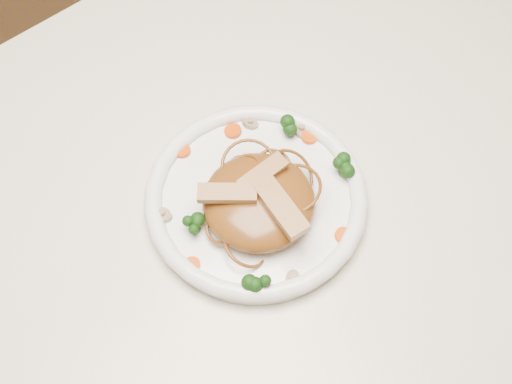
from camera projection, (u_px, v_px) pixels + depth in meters
ground at (236, 380)px, 1.43m from camera, size 4.00×4.00×0.00m
table at (223, 255)px, 0.86m from camera, size 1.20×0.80×0.75m
plate at (256, 201)px, 0.78m from camera, size 0.31×0.31×0.02m
noodle_mound at (259, 201)px, 0.75m from camera, size 0.16×0.16×0.04m
chicken_a at (263, 174)px, 0.74m from camera, size 0.06×0.02×0.01m
chicken_b at (227, 193)px, 0.73m from camera, size 0.06×0.06×0.01m
chicken_c at (280, 206)px, 0.72m from camera, size 0.03×0.08×0.01m
broccoli_0 at (290, 124)px, 0.81m from camera, size 0.03×0.03×0.03m
broccoli_1 at (194, 223)px, 0.74m from camera, size 0.03×0.03×0.03m
broccoli_2 at (256, 281)px, 0.71m from camera, size 0.03×0.03×0.03m
broccoli_3 at (345, 166)px, 0.78m from camera, size 0.03×0.03×0.03m
carrot_0 at (233, 131)px, 0.82m from camera, size 0.03×0.03×0.00m
carrot_1 at (192, 264)px, 0.73m from camera, size 0.02×0.02×0.00m
carrot_2 at (309, 137)px, 0.81m from camera, size 0.03×0.03×0.00m
carrot_3 at (182, 151)px, 0.80m from camera, size 0.03×0.03×0.00m
carrot_4 at (343, 235)px, 0.75m from camera, size 0.02×0.02×0.00m
mushroom_0 at (292, 279)px, 0.72m from camera, size 0.03×0.03×0.01m
mushroom_1 at (301, 129)px, 0.82m from camera, size 0.03×0.03×0.01m
mushroom_2 at (162, 215)px, 0.76m from camera, size 0.03×0.03×0.01m
mushroom_3 at (250, 123)px, 0.82m from camera, size 0.03×0.03×0.01m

